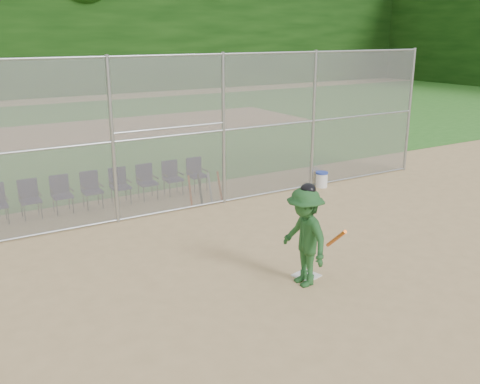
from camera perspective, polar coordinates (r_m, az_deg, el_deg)
ground at (r=10.26m, az=7.33°, el=-9.37°), size 100.00×100.00×0.00m
grass_strip at (r=26.21m, az=-17.89°, el=6.07°), size 100.00×100.00×0.00m
dirt_patch_far at (r=26.21m, az=-17.89°, el=6.08°), size 24.00×24.00×0.00m
backstop_fence at (r=13.69m, az=-5.44°, el=6.47°), size 16.09×0.09×4.00m
treeline at (r=27.79m, az=-19.98°, el=17.86°), size 81.00×60.00×11.00m
home_plate at (r=10.43m, az=7.09°, el=-8.82°), size 0.52×0.52×0.02m
batter_at_plate at (r=9.76m, az=6.90°, el=-4.74°), size 0.91×1.37×1.93m
water_cooler at (r=16.23m, az=8.70°, el=1.34°), size 0.37×0.37×0.47m
spare_bats at (r=14.47m, az=-3.74°, el=0.36°), size 0.96×0.32×0.84m
chair_2 at (r=14.28m, az=-21.45°, el=-0.76°), size 0.54×0.52×0.96m
chair_3 at (r=14.42m, az=-18.44°, el=-0.30°), size 0.54×0.52×0.96m
chair_4 at (r=14.59m, az=-15.49°, el=0.16°), size 0.54×0.52×0.96m
chair_5 at (r=14.80m, az=-12.62°, el=0.60°), size 0.54×0.52×0.96m
chair_6 at (r=15.05m, az=-9.84°, el=1.03°), size 0.54×0.52×0.96m
chair_7 at (r=15.33m, az=-7.15°, el=1.44°), size 0.54×0.52×0.96m
chair_8 at (r=15.65m, az=-4.56°, el=1.83°), size 0.54×0.52×0.96m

